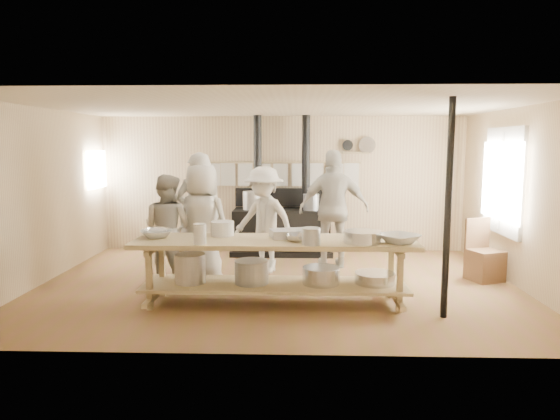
% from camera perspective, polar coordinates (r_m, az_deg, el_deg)
% --- Properties ---
extents(ground, '(7.00, 7.00, 0.00)m').
position_cam_1_polar(ground, '(7.48, -0.31, -8.49)').
color(ground, brown).
rests_on(ground, ground).
extents(room_shell, '(7.00, 7.00, 7.00)m').
position_cam_1_polar(room_shell, '(7.20, -0.31, 4.03)').
color(room_shell, tan).
rests_on(room_shell, ground).
extents(window_right, '(0.09, 1.50, 1.65)m').
position_cam_1_polar(window_right, '(8.43, 24.18, 3.03)').
color(window_right, beige).
rests_on(window_right, ground).
extents(left_opening, '(0.00, 0.90, 0.90)m').
position_cam_1_polar(left_opening, '(9.92, -20.22, 4.37)').
color(left_opening, white).
rests_on(left_opening, ground).
extents(stove, '(1.90, 0.75, 2.60)m').
position_cam_1_polar(stove, '(9.43, 0.15, -1.91)').
color(stove, black).
rests_on(stove, ground).
extents(towel_rail, '(3.00, 0.04, 0.47)m').
position_cam_1_polar(towel_rail, '(9.60, 0.25, 4.42)').
color(towel_rail, tan).
rests_on(towel_rail, ground).
extents(back_wall_shelf, '(0.63, 0.14, 0.32)m').
position_cam_1_polar(back_wall_shelf, '(9.69, 9.01, 7.06)').
color(back_wall_shelf, tan).
rests_on(back_wall_shelf, ground).
extents(prep_table, '(3.60, 0.90, 0.85)m').
position_cam_1_polar(prep_table, '(6.48, -0.70, -6.24)').
color(prep_table, tan).
rests_on(prep_table, ground).
extents(support_post, '(0.08, 0.08, 2.60)m').
position_cam_1_polar(support_post, '(6.14, 18.64, 0.02)').
color(support_post, black).
rests_on(support_post, ground).
extents(cook_far_left, '(0.76, 0.54, 1.95)m').
position_cam_1_polar(cook_far_left, '(7.61, -9.15, -0.80)').
color(cook_far_left, beige).
rests_on(cook_far_left, ground).
extents(cook_left, '(0.96, 0.86, 1.62)m').
position_cam_1_polar(cook_left, '(7.61, -12.73, -2.11)').
color(cook_left, beige).
rests_on(cook_left, ground).
extents(cook_center, '(1.02, 0.83, 1.80)m').
position_cam_1_polar(cook_center, '(7.52, -8.85, -1.47)').
color(cook_center, beige).
rests_on(cook_center, ground).
extents(cook_right, '(1.18, 0.53, 1.98)m').
position_cam_1_polar(cook_right, '(8.38, 6.19, 0.11)').
color(cook_right, beige).
rests_on(cook_right, ground).
extents(cook_by_window, '(1.27, 1.11, 1.71)m').
position_cam_1_polar(cook_by_window, '(8.04, -1.83, -1.13)').
color(cook_by_window, beige).
rests_on(cook_by_window, ground).
extents(chair, '(0.56, 0.56, 0.94)m').
position_cam_1_polar(chair, '(8.25, 22.29, -5.55)').
color(chair, '#4F341F').
rests_on(chair, ground).
extents(bowl_white_a, '(0.52, 0.52, 0.10)m').
position_cam_1_polar(bowl_white_a, '(6.72, -13.94, -2.66)').
color(bowl_white_a, white).
rests_on(bowl_white_a, prep_table).
extents(bowl_steel_a, '(0.48, 0.48, 0.11)m').
position_cam_1_polar(bowl_steel_a, '(6.76, -13.83, -2.55)').
color(bowl_steel_a, silver).
rests_on(bowl_steel_a, prep_table).
extents(bowl_white_b, '(0.65, 0.65, 0.11)m').
position_cam_1_polar(bowl_white_b, '(6.32, 13.50, -3.21)').
color(bowl_white_b, white).
rests_on(bowl_white_b, prep_table).
extents(bowl_steel_b, '(0.40, 0.40, 0.09)m').
position_cam_1_polar(bowl_steel_b, '(6.27, 1.97, -3.21)').
color(bowl_steel_b, silver).
rests_on(bowl_steel_b, prep_table).
extents(roasting_pan, '(0.54, 0.42, 0.11)m').
position_cam_1_polar(roasting_pan, '(6.53, 1.03, -2.70)').
color(roasting_pan, '#B2B2B7').
rests_on(roasting_pan, prep_table).
extents(mixing_bowl_large, '(0.53, 0.53, 0.15)m').
position_cam_1_polar(mixing_bowl_large, '(6.26, 9.39, -3.04)').
color(mixing_bowl_large, silver).
rests_on(mixing_bowl_large, prep_table).
extents(bucket_galv, '(0.25, 0.25, 0.21)m').
position_cam_1_polar(bucket_galv, '(6.06, 3.59, -3.01)').
color(bucket_galv, gray).
rests_on(bucket_galv, prep_table).
extents(deep_bowl_enamel, '(0.34, 0.34, 0.19)m').
position_cam_1_polar(deep_bowl_enamel, '(6.70, -6.58, -2.12)').
color(deep_bowl_enamel, white).
rests_on(deep_bowl_enamel, prep_table).
extents(pitcher, '(0.18, 0.18, 0.25)m').
position_cam_1_polar(pitcher, '(6.17, -9.15, -2.72)').
color(pitcher, white).
rests_on(pitcher, prep_table).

